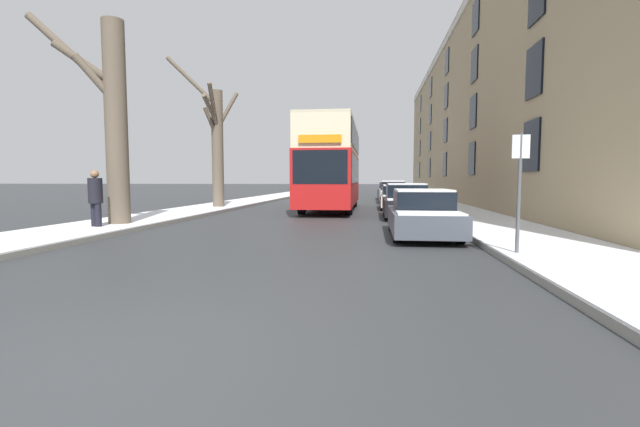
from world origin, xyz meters
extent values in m
plane|color=#303335|center=(0.00, 0.00, 0.00)|extent=(320.00, 320.00, 0.00)
cube|color=gray|center=(-6.14, 53.00, 0.07)|extent=(2.82, 130.00, 0.13)
cube|color=white|center=(-6.14, 53.00, 0.15)|extent=(2.79, 130.00, 0.03)
cube|color=gray|center=(6.14, 53.00, 0.07)|extent=(2.82, 130.00, 0.13)
cube|color=white|center=(6.14, 53.00, 0.15)|extent=(2.79, 130.00, 0.03)
cube|color=tan|center=(12.05, 28.93, 6.08)|extent=(9.00, 48.59, 12.16)
cube|color=black|center=(7.52, 11.83, 2.67)|extent=(0.08, 1.40, 1.70)
cube|color=black|center=(7.52, 20.38, 2.67)|extent=(0.08, 1.40, 1.70)
cube|color=black|center=(7.52, 28.93, 2.67)|extent=(0.08, 1.40, 1.70)
cube|color=black|center=(7.52, 37.48, 2.67)|extent=(0.08, 1.40, 1.70)
cube|color=black|center=(7.52, 46.04, 2.67)|extent=(0.08, 1.40, 1.70)
cube|color=black|center=(7.52, 11.83, 5.11)|extent=(0.08, 1.40, 1.70)
cube|color=black|center=(7.52, 20.38, 5.11)|extent=(0.08, 1.40, 1.70)
cube|color=black|center=(7.52, 28.93, 5.11)|extent=(0.08, 1.40, 1.70)
cube|color=black|center=(7.52, 37.48, 5.11)|extent=(0.08, 1.40, 1.70)
cube|color=black|center=(7.52, 46.04, 5.11)|extent=(0.08, 1.40, 1.70)
cube|color=black|center=(7.52, 20.38, 7.54)|extent=(0.08, 1.40, 1.70)
cube|color=black|center=(7.52, 28.93, 7.54)|extent=(0.08, 1.40, 1.70)
cube|color=black|center=(7.52, 37.48, 7.54)|extent=(0.08, 1.40, 1.70)
cube|color=black|center=(7.52, 46.04, 7.54)|extent=(0.08, 1.40, 1.70)
cube|color=black|center=(7.52, 20.38, 9.97)|extent=(0.08, 1.40, 1.70)
cube|color=black|center=(7.52, 28.93, 9.97)|extent=(0.08, 1.40, 1.70)
cube|color=black|center=(7.52, 37.48, 9.97)|extent=(0.08, 1.40, 1.70)
cube|color=black|center=(7.52, 46.04, 9.97)|extent=(0.08, 1.40, 1.70)
cube|color=beige|center=(7.51, 28.93, 11.64)|extent=(0.12, 47.62, 0.44)
cylinder|color=brown|center=(-5.77, 9.53, 3.25)|extent=(0.67, 0.67, 6.50)
cylinder|color=brown|center=(-6.96, 9.26, 5.39)|extent=(2.60, 0.80, 2.48)
cylinder|color=brown|center=(-6.50, 9.17, 5.09)|extent=(1.69, 0.99, 1.29)
cylinder|color=brown|center=(-6.22, 9.24, 4.64)|extent=(1.19, 0.86, 1.45)
cylinder|color=brown|center=(-5.72, 18.32, 3.07)|extent=(0.59, 0.59, 6.13)
cylinder|color=brown|center=(-6.90, 18.07, 6.55)|extent=(2.55, 0.74, 2.51)
cylinder|color=brown|center=(-5.28, 18.61, 5.13)|extent=(1.15, 0.86, 2.00)
cylinder|color=brown|center=(-5.61, 17.55, 5.14)|extent=(0.44, 1.72, 2.20)
cylinder|color=brown|center=(-5.89, 17.94, 4.44)|extent=(0.61, 1.01, 1.55)
cylinder|color=brown|center=(-5.69, 17.38, 5.00)|extent=(0.27, 1.98, 1.27)
cube|color=red|center=(0.19, 18.74, 1.58)|extent=(2.46, 10.00, 2.49)
cube|color=beige|center=(0.19, 18.74, 3.53)|extent=(2.41, 9.80, 1.41)
cube|color=beige|center=(0.19, 18.74, 4.29)|extent=(2.41, 9.80, 0.12)
cube|color=black|center=(0.19, 18.74, 2.06)|extent=(2.49, 8.80, 1.29)
cube|color=black|center=(0.19, 18.74, 3.60)|extent=(2.49, 8.80, 1.07)
cube|color=black|center=(0.19, 13.76, 2.06)|extent=(2.22, 0.06, 1.36)
cube|color=orange|center=(0.19, 13.75, 3.18)|extent=(1.72, 0.05, 0.32)
cylinder|color=black|center=(-0.87, 15.74, 0.53)|extent=(0.30, 1.06, 1.06)
cylinder|color=black|center=(1.25, 15.74, 0.53)|extent=(0.30, 1.06, 1.06)
cylinder|color=black|center=(-0.87, 21.54, 0.53)|extent=(0.30, 1.06, 1.06)
cylinder|color=black|center=(1.25, 21.54, 0.53)|extent=(0.30, 1.06, 1.06)
cube|color=#474C56|center=(3.64, 8.59, 0.45)|extent=(1.72, 4.07, 0.56)
cube|color=black|center=(3.64, 8.75, 0.99)|extent=(1.48, 2.03, 0.50)
cube|color=white|center=(3.64, 8.75, 1.26)|extent=(1.45, 1.93, 0.05)
cube|color=white|center=(3.64, 7.15, 0.75)|extent=(1.55, 1.06, 0.04)
cylinder|color=black|center=(2.89, 7.37, 0.33)|extent=(0.20, 0.67, 0.67)
cylinder|color=black|center=(4.39, 7.37, 0.33)|extent=(0.20, 0.67, 0.67)
cylinder|color=black|center=(2.89, 9.81, 0.33)|extent=(0.20, 0.67, 0.67)
cylinder|color=black|center=(4.39, 9.81, 0.33)|extent=(0.20, 0.67, 0.67)
cube|color=black|center=(3.64, 14.49, 0.48)|extent=(1.79, 4.20, 0.62)
cube|color=black|center=(3.64, 14.66, 1.07)|extent=(1.54, 2.10, 0.56)
cube|color=white|center=(3.64, 14.66, 1.38)|extent=(1.50, 1.99, 0.06)
cube|color=white|center=(3.64, 13.00, 0.82)|extent=(1.61, 1.09, 0.05)
cylinder|color=black|center=(2.86, 13.23, 0.30)|extent=(0.20, 0.61, 0.61)
cylinder|color=black|center=(4.42, 13.23, 0.30)|extent=(0.20, 0.61, 0.61)
cylinder|color=black|center=(2.86, 15.75, 0.30)|extent=(0.20, 0.61, 0.61)
cylinder|color=black|center=(4.42, 15.75, 0.30)|extent=(0.20, 0.61, 0.61)
cube|color=silver|center=(3.64, 19.86, 0.45)|extent=(1.87, 4.10, 0.55)
cube|color=black|center=(3.64, 20.02, 0.97)|extent=(1.61, 2.05, 0.50)
cube|color=white|center=(3.64, 20.02, 1.26)|extent=(1.57, 1.95, 0.07)
cube|color=white|center=(3.64, 18.40, 0.75)|extent=(1.68, 1.07, 0.06)
cylinder|color=black|center=(2.82, 18.63, 0.33)|extent=(0.20, 0.67, 0.67)
cylinder|color=black|center=(4.46, 18.63, 0.33)|extent=(0.20, 0.67, 0.67)
cylinder|color=black|center=(2.82, 21.09, 0.33)|extent=(0.20, 0.67, 0.67)
cylinder|color=black|center=(4.46, 21.09, 0.33)|extent=(0.20, 0.67, 0.67)
cube|color=#9EA3AD|center=(3.64, 25.98, 0.49)|extent=(1.79, 4.49, 0.63)
cube|color=black|center=(3.64, 26.16, 1.11)|extent=(1.54, 2.24, 0.61)
cube|color=white|center=(3.64, 26.16, 1.46)|extent=(1.50, 2.13, 0.09)
cube|color=white|center=(3.64, 24.38, 0.84)|extent=(1.61, 1.17, 0.08)
cylinder|color=black|center=(2.86, 24.63, 0.32)|extent=(0.20, 0.64, 0.64)
cylinder|color=black|center=(4.42, 24.63, 0.32)|extent=(0.20, 0.64, 0.64)
cylinder|color=black|center=(2.86, 27.32, 0.32)|extent=(0.20, 0.64, 0.64)
cylinder|color=black|center=(4.42, 27.32, 0.32)|extent=(0.20, 0.64, 0.64)
cube|color=black|center=(3.64, 31.44, 0.49)|extent=(1.82, 4.16, 0.64)
cube|color=black|center=(3.64, 31.61, 1.09)|extent=(1.56, 2.08, 0.57)
cube|color=white|center=(3.64, 31.61, 1.40)|extent=(1.53, 1.97, 0.06)
cube|color=white|center=(3.64, 29.97, 0.83)|extent=(1.64, 1.08, 0.05)
cylinder|color=black|center=(2.84, 30.19, 0.30)|extent=(0.20, 0.60, 0.60)
cylinder|color=black|center=(4.44, 30.19, 0.30)|extent=(0.20, 0.60, 0.60)
cylinder|color=black|center=(2.84, 32.69, 0.30)|extent=(0.20, 0.60, 0.60)
cylinder|color=black|center=(4.44, 32.69, 0.30)|extent=(0.20, 0.60, 0.60)
cylinder|color=black|center=(-5.99, 8.60, 0.43)|extent=(0.19, 0.19, 0.86)
cylinder|color=black|center=(-5.82, 8.53, 0.43)|extent=(0.19, 0.19, 0.86)
cylinder|color=black|center=(-5.90, 8.56, 1.23)|extent=(0.40, 0.40, 0.75)
sphere|color=#8C6647|center=(-5.90, 8.56, 1.72)|extent=(0.24, 0.24, 0.24)
cylinder|color=#4C4F54|center=(5.02, 5.24, 1.21)|extent=(0.07, 0.07, 2.42)
cube|color=silver|center=(5.02, 5.22, 2.17)|extent=(0.32, 0.02, 0.44)
camera|label=1|loc=(2.26, -3.24, 1.54)|focal=24.00mm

